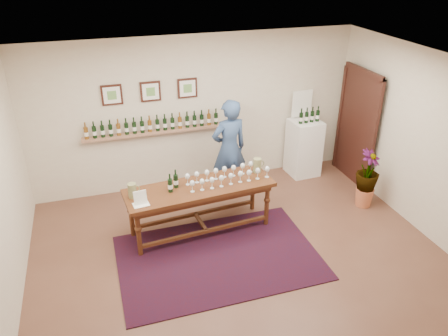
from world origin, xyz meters
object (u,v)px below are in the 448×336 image
object	(u,v)px
display_pedestal	(304,148)
person	(229,149)
tasting_table	(200,193)
potted_plant	(367,179)

from	to	relation	value
display_pedestal	person	size ratio (longest dim) A/B	0.61
tasting_table	potted_plant	bearing A→B (deg)	-7.53
potted_plant	tasting_table	bearing A→B (deg)	177.52
display_pedestal	person	distance (m)	1.74
tasting_table	person	size ratio (longest dim) A/B	1.29
display_pedestal	potted_plant	distance (m)	1.52
person	potted_plant	bearing A→B (deg)	143.83
tasting_table	potted_plant	distance (m)	2.95
display_pedestal	potted_plant	xyz separation A→B (m)	(0.48, -1.44, -0.03)
tasting_table	display_pedestal	bearing A→B (deg)	23.18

